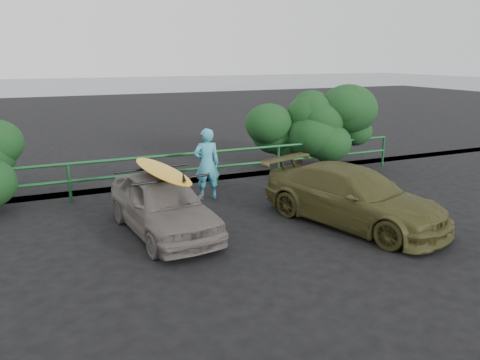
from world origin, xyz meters
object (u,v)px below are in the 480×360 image
object	(u,v)px
surfboard	(161,170)
guardrail	(183,171)
olive_vehicle	(353,196)
sedan	(163,204)
man	(207,164)

from	to	relation	value
surfboard	guardrail	bearing A→B (deg)	59.51
olive_vehicle	sedan	bearing A→B (deg)	145.11
man	olive_vehicle	bearing A→B (deg)	132.98
sedan	man	distance (m)	2.57
guardrail	sedan	xyz separation A→B (m)	(-1.37, -3.00, 0.10)
sedan	olive_vehicle	size ratio (longest dim) A/B	0.85
olive_vehicle	man	bearing A→B (deg)	108.08
man	surfboard	xyz separation A→B (m)	(-1.68, -1.93, 0.42)
sedan	man	size ratio (longest dim) A/B	1.98
man	surfboard	bearing A→B (deg)	55.28
olive_vehicle	surfboard	bearing A→B (deg)	145.11
sedan	man	xyz separation A→B (m)	(1.68, 1.93, 0.30)
sedan	olive_vehicle	distance (m)	4.15
guardrail	olive_vehicle	size ratio (longest dim) A/B	3.24
sedan	surfboard	xyz separation A→B (m)	(-0.00, 0.00, 0.72)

